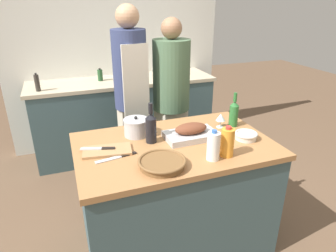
{
  "coord_description": "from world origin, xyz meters",
  "views": [
    {
      "loc": [
        -0.69,
        -1.75,
        1.81
      ],
      "look_at": [
        0.0,
        0.13,
        0.95
      ],
      "focal_mm": 32.0,
      "sensor_mm": 36.0,
      "label": 1
    }
  ],
  "objects": [
    {
      "name": "person_cook_guest",
      "position": [
        0.31,
        0.87,
        0.91
      ],
      "size": [
        0.35,
        0.35,
        1.66
      ],
      "rotation": [
        0.0,
        0.0,
        0.28
      ],
      "color": "beige",
      "rests_on": "ground_plane"
    },
    {
      "name": "knife_chef",
      "position": [
        -0.41,
        -0.07,
        0.87
      ],
      "size": [
        0.28,
        0.07,
        0.01
      ],
      "color": "#B7B7BC",
      "rests_on": "kitchen_island"
    },
    {
      "name": "knife_paring",
      "position": [
        -0.51,
        0.06,
        0.89
      ],
      "size": [
        0.22,
        0.1,
        0.01
      ],
      "color": "#B7B7BC",
      "rests_on": "cutting_board"
    },
    {
      "name": "wine_glass_left",
      "position": [
        0.44,
        0.14,
        0.95
      ],
      "size": [
        0.07,
        0.07,
        0.11
      ],
      "color": "silver",
      "rests_on": "kitchen_island"
    },
    {
      "name": "back_counter",
      "position": [
        0.0,
        1.67,
        0.46
      ],
      "size": [
        2.16,
        0.6,
        0.92
      ],
      "color": "#3D565B",
      "rests_on": "ground_plane"
    },
    {
      "name": "stock_pot",
      "position": [
        -0.21,
        0.23,
        0.93
      ],
      "size": [
        0.19,
        0.19,
        0.15
      ],
      "color": "#B7B7BC",
      "rests_on": "kitchen_island"
    },
    {
      "name": "juice_jug",
      "position": [
        0.25,
        -0.28,
        0.96
      ],
      "size": [
        0.09,
        0.09,
        0.2
      ],
      "color": "orange",
      "rests_on": "kitchen_island"
    },
    {
      "name": "cutting_board",
      "position": [
        -0.46,
        0.04,
        0.88
      ],
      "size": [
        0.34,
        0.21,
        0.02
      ],
      "color": "#AD7F51",
      "rests_on": "kitchen_island"
    },
    {
      "name": "back_wall",
      "position": [
        0.0,
        2.02,
        1.27
      ],
      "size": [
        2.66,
        0.1,
        2.55
      ],
      "color": "silver",
      "rests_on": "ground_plane"
    },
    {
      "name": "wine_bottle_dark",
      "position": [
        0.55,
        0.13,
        0.98
      ],
      "size": [
        0.07,
        0.07,
        0.27
      ],
      "color": "#28662D",
      "rests_on": "kitchen_island"
    },
    {
      "name": "wicker_basket",
      "position": [
        -0.18,
        -0.27,
        0.9
      ],
      "size": [
        0.29,
        0.29,
        0.05
      ],
      "color": "brown",
      "rests_on": "kitchen_island"
    },
    {
      "name": "kitchen_island",
      "position": [
        0.0,
        0.0,
        0.44
      ],
      "size": [
        1.37,
        0.87,
        0.87
      ],
      "color": "#3D565B",
      "rests_on": "ground_plane"
    },
    {
      "name": "person_cook_aproned",
      "position": [
        -0.09,
        0.89,
        0.99
      ],
      "size": [
        0.31,
        0.32,
        1.77
      ],
      "rotation": [
        0.0,
        0.0,
        0.11
      ],
      "color": "beige",
      "rests_on": "ground_plane"
    },
    {
      "name": "milk_jug",
      "position": [
        0.15,
        -0.29,
        0.96
      ],
      "size": [
        0.08,
        0.08,
        0.2
      ],
      "color": "white",
      "rests_on": "kitchen_island"
    },
    {
      "name": "roasting_pan",
      "position": [
        0.14,
        0.04,
        0.91
      ],
      "size": [
        0.38,
        0.22,
        0.12
      ],
      "color": "#BCBCC1",
      "rests_on": "kitchen_island"
    },
    {
      "name": "mixing_bowl",
      "position": [
        0.51,
        -0.11,
        0.9
      ],
      "size": [
        0.16,
        0.16,
        0.05
      ],
      "color": "beige",
      "rests_on": "kitchen_island"
    },
    {
      "name": "wine_bottle_green",
      "position": [
        -0.15,
        0.08,
        0.98
      ],
      "size": [
        0.08,
        0.08,
        0.29
      ],
      "color": "black",
      "rests_on": "kitchen_island"
    },
    {
      "name": "ground_plane",
      "position": [
        0.0,
        0.0,
        0.0
      ],
      "size": [
        12.0,
        12.0,
        0.0
      ],
      "primitive_type": "plane",
      "color": "brown"
    },
    {
      "name": "condiment_bottle_short",
      "position": [
        -0.25,
        1.72,
        0.99
      ],
      "size": [
        0.06,
        0.06,
        0.14
      ],
      "color": "#234C28",
      "rests_on": "back_counter"
    },
    {
      "name": "condiment_bottle_tall",
      "position": [
        -0.92,
        1.51,
        1.01
      ],
      "size": [
        0.05,
        0.05,
        0.19
      ],
      "color": "#332D28",
      "rests_on": "back_counter"
    }
  ]
}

